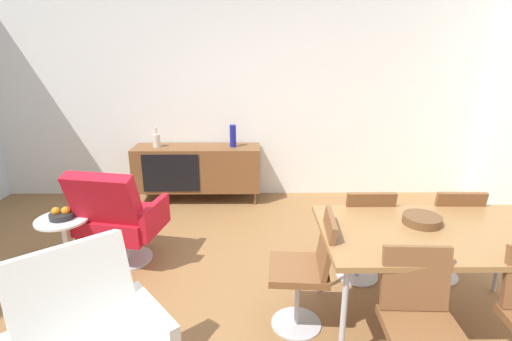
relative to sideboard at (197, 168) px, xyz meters
name	(u,v)px	position (x,y,z in m)	size (l,w,h in m)	color
ground_plane	(228,313)	(0.52, -2.30, -0.44)	(8.32, 8.32, 0.00)	olive
wall_back	(238,90)	(0.52, 0.30, 0.96)	(6.80, 0.12, 2.80)	white
sideboard	(197,168)	(0.00, 0.00, 0.00)	(1.60, 0.45, 0.72)	brown
vase_cobalt	(233,136)	(0.47, 0.00, 0.42)	(0.08, 0.08, 0.28)	navy
vase_sculptural_dark	(157,140)	(-0.50, 0.00, 0.37)	(0.09, 0.09, 0.25)	beige
dining_table	(440,237)	(1.97, -2.43, 0.26)	(1.60, 0.90, 0.74)	olive
wooden_bowl_on_table	(422,220)	(1.89, -2.31, 0.33)	(0.26, 0.26, 0.06)	brown
dining_chair_back_right	(447,230)	(2.32, -1.87, 0.03)	(0.41, 0.43, 0.86)	brown
dining_chair_near_window	(307,267)	(1.09, -2.43, 0.03)	(0.45, 0.43, 0.86)	brown
dining_chair_front_left	(419,321)	(1.63, -2.98, 0.03)	(0.42, 0.44, 0.86)	brown
dining_chair_back_left	(363,230)	(1.62, -1.87, 0.03)	(0.40, 0.43, 0.86)	brown
lounge_chair_red	(118,217)	(-0.50, -1.57, 0.03)	(0.80, 0.76, 0.95)	red
side_table_round	(65,239)	(-0.92, -1.72, -0.12)	(0.44, 0.44, 0.52)	white
fruit_bowl	(61,215)	(-0.92, -1.72, 0.12)	(0.20, 0.20, 0.11)	#262628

